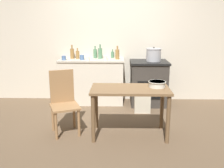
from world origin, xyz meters
name	(u,v)px	position (x,y,z in m)	size (l,w,h in m)	color
ground_plane	(111,128)	(0.00, 0.00, 0.00)	(14.00, 14.00, 0.00)	brown
wall_back	(113,40)	(0.00, 1.58, 1.27)	(8.00, 0.07, 2.55)	beige
counter_cabinet	(92,81)	(-0.43, 1.30, 0.45)	(1.30, 0.54, 0.90)	beige
stove	(148,83)	(0.72, 1.24, 0.44)	(0.74, 0.66, 0.88)	#38332D
work_table	(130,96)	(0.28, -0.22, 0.61)	(1.12, 0.59, 0.72)	brown
chair	(64,101)	(-0.71, -0.12, 0.49)	(0.52, 0.52, 0.94)	#997047
flour_sack	(142,102)	(0.56, 0.75, 0.18)	(0.29, 0.20, 0.36)	beige
stock_pot	(154,55)	(0.80, 1.25, 1.01)	(0.30, 0.30, 0.28)	#A8A8AD
mixing_bowl_large	(157,84)	(0.67, -0.15, 0.77)	(0.26, 0.26, 0.08)	silver
bottle_far_left	(112,55)	(-0.01, 1.49, 0.97)	(0.07, 0.07, 0.18)	#517F5B
bottle_left	(95,53)	(-0.37, 1.48, 1.00)	(0.07, 0.07, 0.25)	#517F5B
bottle_mid_left	(117,54)	(0.09, 1.32, 1.01)	(0.08, 0.08, 0.27)	olive
bottle_center_left	(72,53)	(-0.83, 1.39, 1.01)	(0.08, 0.08, 0.28)	olive
bottle_center	(100,53)	(-0.26, 1.39, 1.02)	(0.08, 0.08, 0.29)	#517F5B
bottle_center_right	(78,55)	(-0.72, 1.37, 0.99)	(0.07, 0.07, 0.22)	olive
cup_mid_right	(82,57)	(-0.61, 1.22, 0.95)	(0.09, 0.09, 0.10)	#4C6B99
cup_right	(105,58)	(-0.15, 1.15, 0.95)	(0.08, 0.08, 0.09)	silver
cup_far_right	(88,58)	(-0.49, 1.15, 0.95)	(0.07, 0.07, 0.09)	silver
cup_end_right	(64,58)	(-0.96, 1.18, 0.95)	(0.09, 0.09, 0.09)	#4C6B99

